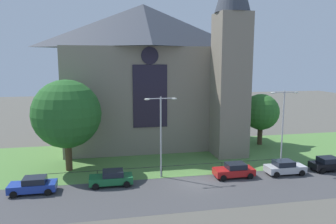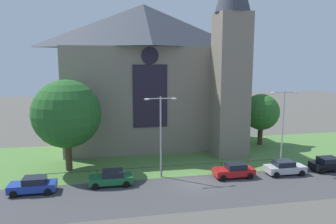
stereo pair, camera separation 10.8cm
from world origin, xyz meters
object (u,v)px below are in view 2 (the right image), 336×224
(parked_car_blue, at_px, (33,185))
(parked_car_green, at_px, (111,178))
(tree_right_far, at_px, (261,112))
(parked_car_red, at_px, (234,170))
(parked_car_black, at_px, (329,164))
(streetlamp_near, at_px, (161,127))
(church_building, at_px, (150,74))
(streetlamp_far, at_px, (283,120))
(parked_car_silver, at_px, (285,167))
(tree_left_near, at_px, (67,114))

(parked_car_blue, height_order, parked_car_green, same)
(parked_car_green, bearing_deg, tree_right_far, -150.89)
(parked_car_green, bearing_deg, parked_car_red, 179.42)
(parked_car_black, bearing_deg, tree_right_far, 100.17)
(streetlamp_near, xyz_separation_m, parked_car_green, (-5.19, -1.32, -4.67))
(church_building, distance_m, streetlamp_far, 19.48)
(church_building, relative_size, parked_car_red, 6.18)
(parked_car_blue, xyz_separation_m, parked_car_black, (31.21, 0.14, 0.00))
(tree_right_far, bearing_deg, streetlamp_near, -147.72)
(church_building, bearing_deg, parked_car_black, -40.66)
(church_building, distance_m, parked_car_red, 19.26)
(streetlamp_near, distance_m, parked_car_red, 9.02)
(church_building, xyz_separation_m, parked_car_red, (6.66, -15.35, -9.53))
(parked_car_red, relative_size, parked_car_silver, 0.99)
(streetlamp_near, bearing_deg, tree_right_far, 32.28)
(streetlamp_near, relative_size, parked_car_green, 2.03)
(streetlamp_near, relative_size, parked_car_red, 2.03)
(parked_car_silver, relative_size, parked_car_black, 1.01)
(church_building, bearing_deg, parked_car_blue, -130.44)
(tree_left_near, distance_m, parked_car_silver, 24.44)
(parked_car_red, height_order, parked_car_black, same)
(streetlamp_far, bearing_deg, church_building, 133.29)
(tree_right_far, xyz_separation_m, tree_left_near, (-26.42, -6.37, 1.60))
(parked_car_blue, relative_size, parked_car_green, 1.00)
(parked_car_blue, distance_m, parked_car_green, 7.18)
(streetlamp_far, height_order, parked_car_silver, streetlamp_far)
(tree_left_near, distance_m, parked_car_blue, 8.63)
(parked_car_silver, bearing_deg, church_building, 129.46)
(parked_car_red, bearing_deg, tree_left_near, -18.29)
(parked_car_red, bearing_deg, parked_car_green, -1.03)
(tree_left_near, relative_size, parked_car_green, 2.41)
(parked_car_green, height_order, parked_car_silver, same)
(tree_right_far, xyz_separation_m, parked_car_blue, (-29.05, -12.34, -4.06))
(church_building, xyz_separation_m, tree_left_near, (-10.63, -9.58, -3.87))
(tree_left_near, bearing_deg, streetlamp_near, -23.26)
(parked_car_silver, bearing_deg, tree_right_far, 75.48)
(parked_car_blue, xyz_separation_m, parked_car_red, (19.91, 0.20, 0.00))
(tree_left_near, height_order, parked_car_black, tree_left_near)
(church_building, height_order, tree_left_near, church_building)
(parked_car_black, bearing_deg, parked_car_blue, -179.59)
(parked_car_red, relative_size, parked_car_black, 1.00)
(church_building, height_order, parked_car_green, church_building)
(streetlamp_far, bearing_deg, tree_left_near, 169.95)
(streetlamp_far, distance_m, parked_car_blue, 26.73)
(streetlamp_far, height_order, parked_car_black, streetlamp_far)
(church_building, height_order, parked_car_silver, church_building)
(streetlamp_near, xyz_separation_m, parked_car_red, (7.56, -1.59, -4.67))
(church_building, height_order, tree_right_far, church_building)
(tree_right_far, relative_size, streetlamp_near, 0.87)
(parked_car_red, xyz_separation_m, parked_car_silver, (5.74, -0.20, 0.00))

